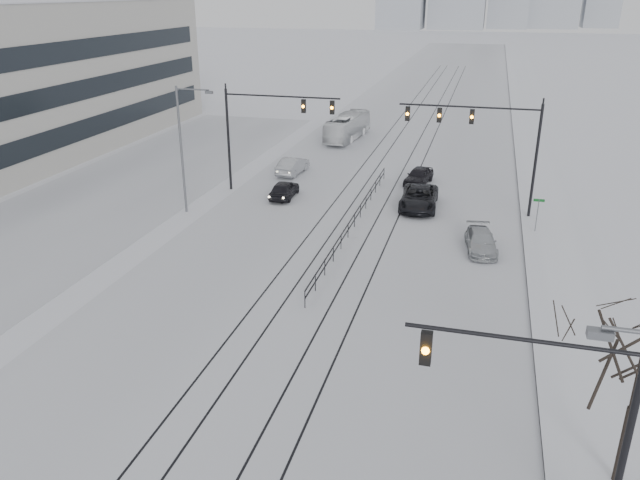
{
  "coord_description": "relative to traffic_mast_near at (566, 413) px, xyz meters",
  "views": [
    {
      "loc": [
        8.0,
        -8.9,
        15.03
      ],
      "look_at": [
        0.4,
        19.47,
        3.2
      ],
      "focal_mm": 35.0,
      "sensor_mm": 36.0,
      "label": 1
    }
  ],
  "objects": [
    {
      "name": "parking_strip",
      "position": [
        -30.79,
        29.0,
        -4.55
      ],
      "size": [
        14.0,
        60.0,
        0.03
      ],
      "primitive_type": "cube",
      "color": "silver",
      "rests_on": "ground"
    },
    {
      "name": "street_sign",
      "position": [
        1.01,
        26.0,
        -2.96
      ],
      "size": [
        0.7,
        0.06,
        2.4
      ],
      "color": "#595B60",
      "rests_on": "ground"
    },
    {
      "name": "box_truck",
      "position": [
        -17.12,
        50.01,
        -3.23
      ],
      "size": [
        3.19,
        9.74,
        2.66
      ],
      "primitive_type": "imported",
      "rotation": [
        0.0,
        0.0,
        3.04
      ],
      "color": "silver",
      "rests_on": "ground"
    },
    {
      "name": "sedan_nb_right",
      "position": [
        -2.41,
        21.98,
        -3.94
      ],
      "size": [
        2.3,
        4.46,
        1.24
      ],
      "primitive_type": "imported",
      "rotation": [
        0.0,
        0.0,
        0.14
      ],
      "color": "#AAAEB2",
      "rests_on": "ground"
    },
    {
      "name": "traffic_mast_nw",
      "position": [
        -19.31,
        30.0,
        1.01
      ],
      "size": [
        9.1,
        0.37,
        8.0
      ],
      "color": "black",
      "rests_on": "ground"
    },
    {
      "name": "traffic_mast_near",
      "position": [
        0.0,
        0.0,
        0.0
      ],
      "size": [
        6.1,
        0.37,
        7.0
      ],
      "color": "black",
      "rests_on": "ground"
    },
    {
      "name": "sedan_nb_far",
      "position": [
        -7.79,
        35.34,
        -3.87
      ],
      "size": [
        2.43,
        4.29,
        1.38
      ],
      "primitive_type": "imported",
      "rotation": [
        0.0,
        0.0,
        -0.21
      ],
      "color": "black",
      "rests_on": "ground"
    },
    {
      "name": "tram_rails",
      "position": [
        -10.79,
        34.0,
        -4.54
      ],
      "size": [
        5.3,
        180.0,
        0.01
      ],
      "color": "black",
      "rests_on": "ground"
    },
    {
      "name": "sedan_sb_outer",
      "position": [
        -18.79,
        35.56,
        -3.83
      ],
      "size": [
        1.9,
        4.56,
        1.47
      ],
      "primitive_type": "imported",
      "rotation": [
        0.0,
        0.0,
        3.06
      ],
      "color": "#999CA0",
      "rests_on": "ground"
    },
    {
      "name": "traffic_mast_ne",
      "position": [
        -2.64,
        29.0,
        1.2
      ],
      "size": [
        9.6,
        0.37,
        8.0
      ],
      "color": "black",
      "rests_on": "ground"
    },
    {
      "name": "road",
      "position": [
        -10.79,
        54.0,
        -4.55
      ],
      "size": [
        22.0,
        260.0,
        0.02
      ],
      "primitive_type": "cube",
      "color": "silver",
      "rests_on": "ground"
    },
    {
      "name": "sidewalk_east",
      "position": [
        2.71,
        54.0,
        -4.48
      ],
      "size": [
        5.0,
        260.0,
        0.16
      ],
      "primitive_type": "cube",
      "color": "silver",
      "rests_on": "ground"
    },
    {
      "name": "street_light_west",
      "position": [
        -22.99,
        24.0,
        0.65
      ],
      "size": [
        2.73,
        0.25,
        9.0
      ],
      "color": "#595B60",
      "rests_on": "ground"
    },
    {
      "name": "curb",
      "position": [
        0.26,
        54.0,
        -4.5
      ],
      "size": [
        0.1,
        260.0,
        0.12
      ],
      "primitive_type": "cube",
      "color": "gray",
      "rests_on": "ground"
    },
    {
      "name": "median_fence",
      "position": [
        -10.79,
        24.0,
        -4.04
      ],
      "size": [
        0.06,
        24.0,
        1.0
      ],
      "color": "black",
      "rests_on": "ground"
    },
    {
      "name": "sedan_nb_front",
      "position": [
        -7.05,
        29.15,
        -3.78
      ],
      "size": [
        2.81,
        5.75,
        1.57
      ],
      "primitive_type": "imported",
      "rotation": [
        0.0,
        0.0,
        0.04
      ],
      "color": "black",
      "rests_on": "ground"
    },
    {
      "name": "sedan_sb_inner",
      "position": [
        -17.4,
        28.91,
        -3.88
      ],
      "size": [
        1.72,
        4.05,
        1.37
      ],
      "primitive_type": "imported",
      "rotation": [
        0.0,
        0.0,
        3.17
      ],
      "color": "black",
      "rests_on": "ground"
    }
  ]
}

